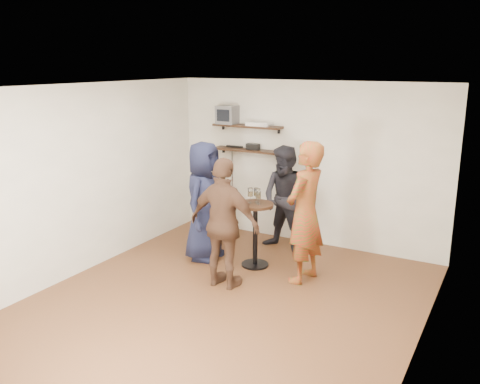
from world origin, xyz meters
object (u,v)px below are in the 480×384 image
(dvd_deck, at_px, (260,124))
(person_navy, at_px, (204,201))
(drinks_table, at_px, (255,226))
(person_brown, at_px, (225,224))
(radio, at_px, (253,147))
(person_dark, at_px, (286,199))
(crt_monitor, at_px, (228,115))
(side_table, at_px, (217,214))
(person_plaid, at_px, (305,213))

(dvd_deck, xyz_separation_m, person_navy, (-0.24, -1.30, -1.01))
(person_navy, bearing_deg, drinks_table, -90.00)
(drinks_table, height_order, person_brown, person_brown)
(drinks_table, distance_m, person_brown, 0.84)
(person_navy, bearing_deg, radio, -12.20)
(drinks_table, xyz_separation_m, person_navy, (-0.80, -0.09, 0.28))
(drinks_table, distance_m, person_dark, 0.83)
(person_brown, bearing_deg, person_dark, -93.08)
(crt_monitor, xyz_separation_m, person_brown, (1.12, -2.01, -1.16))
(crt_monitor, xyz_separation_m, dvd_deck, (0.60, 0.00, -0.12))
(crt_monitor, height_order, dvd_deck, crt_monitor)
(drinks_table, relative_size, person_dark, 0.57)
(drinks_table, bearing_deg, person_navy, -173.27)
(crt_monitor, distance_m, person_brown, 2.57)
(person_brown, bearing_deg, drinks_table, -90.00)
(side_table, bearing_deg, drinks_table, -31.87)
(dvd_deck, xyz_separation_m, person_plaid, (1.35, -1.32, -0.95))
(drinks_table, relative_size, person_brown, 0.55)
(person_plaid, height_order, person_brown, person_plaid)
(person_dark, bearing_deg, side_table, -164.44)
(person_dark, bearing_deg, radio, 161.07)
(radio, height_order, drinks_table, radio)
(crt_monitor, bearing_deg, radio, 0.00)
(crt_monitor, relative_size, person_navy, 0.18)
(dvd_deck, relative_size, person_plaid, 0.21)
(side_table, bearing_deg, crt_monitor, 101.18)
(radio, distance_m, person_brown, 2.21)
(crt_monitor, bearing_deg, person_plaid, -34.14)
(crt_monitor, xyz_separation_m, drinks_table, (1.15, -1.20, -1.42))
(dvd_deck, height_order, side_table, dvd_deck)
(person_dark, bearing_deg, person_plaid, -45.08)
(dvd_deck, relative_size, person_navy, 0.23)
(drinks_table, distance_m, person_plaid, 0.88)
(drinks_table, bearing_deg, crt_monitor, 133.77)
(person_navy, distance_m, person_brown, 1.05)
(crt_monitor, xyz_separation_m, radio, (0.48, 0.00, -0.50))
(radio, xyz_separation_m, person_navy, (-0.12, -1.30, -0.63))
(person_plaid, bearing_deg, dvd_deck, -125.90)
(person_plaid, distance_m, person_navy, 1.60)
(person_navy, height_order, person_brown, person_navy)
(person_plaid, bearing_deg, person_dark, -134.92)
(side_table, bearing_deg, person_navy, -71.82)
(side_table, relative_size, person_brown, 0.32)
(person_plaid, height_order, person_navy, person_plaid)
(drinks_table, bearing_deg, person_dark, 81.71)
(side_table, bearing_deg, person_plaid, -22.63)
(dvd_deck, height_order, person_plaid, dvd_deck)
(radio, relative_size, person_dark, 0.13)
(crt_monitor, xyz_separation_m, person_plaid, (1.95, -1.32, -1.07))
(person_dark, bearing_deg, person_navy, -127.49)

